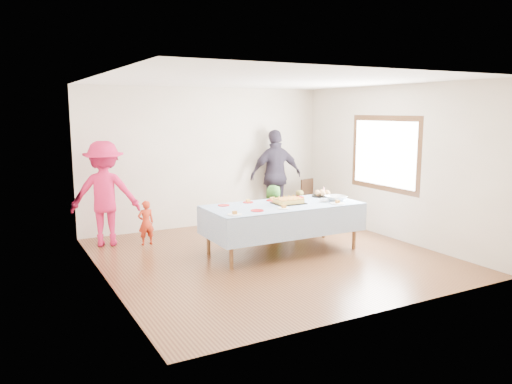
% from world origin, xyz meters
% --- Properties ---
extents(ground, '(5.00, 5.00, 0.00)m').
position_xyz_m(ground, '(0.00, 0.00, 0.00)').
color(ground, '#4B2515').
rests_on(ground, ground).
extents(room_walls, '(5.04, 5.04, 2.72)m').
position_xyz_m(room_walls, '(0.05, 0.00, 1.77)').
color(room_walls, '#C0B49D').
rests_on(room_walls, ground).
extents(party_table, '(2.50, 1.10, 0.78)m').
position_xyz_m(party_table, '(0.31, 0.12, 0.72)').
color(party_table, brown).
rests_on(party_table, ground).
extents(birthday_cake, '(0.49, 0.38, 0.09)m').
position_xyz_m(birthday_cake, '(0.42, 0.13, 0.82)').
color(birthday_cake, black).
rests_on(birthday_cake, party_table).
extents(rolls_tray, '(0.37, 0.37, 0.11)m').
position_xyz_m(rolls_tray, '(1.29, 0.42, 0.83)').
color(rolls_tray, black).
rests_on(rolls_tray, party_table).
extents(punch_bowl, '(0.34, 0.34, 0.08)m').
position_xyz_m(punch_bowl, '(1.26, -0.01, 0.82)').
color(punch_bowl, silver).
rests_on(punch_bowl, party_table).
extents(party_hat, '(0.09, 0.09, 0.16)m').
position_xyz_m(party_hat, '(1.44, 0.58, 0.86)').
color(party_hat, silver).
rests_on(party_hat, party_table).
extents(fork_pile, '(0.24, 0.18, 0.07)m').
position_xyz_m(fork_pile, '(1.00, -0.01, 0.81)').
color(fork_pile, white).
rests_on(fork_pile, party_table).
extents(plate_red_far_a, '(0.18, 0.18, 0.01)m').
position_xyz_m(plate_red_far_a, '(-0.57, 0.48, 0.79)').
color(plate_red_far_a, red).
rests_on(plate_red_far_a, party_table).
extents(plate_red_far_b, '(0.17, 0.17, 0.01)m').
position_xyz_m(plate_red_far_b, '(-0.11, 0.52, 0.79)').
color(plate_red_far_b, red).
rests_on(plate_red_far_b, party_table).
extents(plate_red_far_c, '(0.20, 0.20, 0.01)m').
position_xyz_m(plate_red_far_c, '(0.32, 0.49, 0.79)').
color(plate_red_far_c, red).
rests_on(plate_red_far_c, party_table).
extents(plate_red_far_d, '(0.17, 0.17, 0.01)m').
position_xyz_m(plate_red_far_d, '(0.89, 0.54, 0.79)').
color(plate_red_far_d, red).
rests_on(plate_red_far_d, party_table).
extents(plate_red_near, '(0.20, 0.20, 0.01)m').
position_xyz_m(plate_red_near, '(-0.30, -0.15, 0.79)').
color(plate_red_near, red).
rests_on(plate_red_near, party_table).
extents(plate_white_left, '(0.21, 0.21, 0.01)m').
position_xyz_m(plate_white_left, '(-0.72, -0.24, 0.79)').
color(plate_white_left, white).
rests_on(plate_white_left, party_table).
extents(plate_white_mid, '(0.20, 0.20, 0.01)m').
position_xyz_m(plate_white_mid, '(0.14, -0.18, 0.79)').
color(plate_white_mid, white).
rests_on(plate_white_mid, party_table).
extents(plate_white_right, '(0.24, 0.24, 0.01)m').
position_xyz_m(plate_white_right, '(1.11, -0.25, 0.79)').
color(plate_white_right, white).
rests_on(plate_white_right, party_table).
extents(dining_chair, '(0.45, 0.45, 0.85)m').
position_xyz_m(dining_chair, '(2.08, 1.92, 0.47)').
color(dining_chair, black).
rests_on(dining_chair, ground).
extents(toddler_left, '(0.28, 0.19, 0.76)m').
position_xyz_m(toddler_left, '(-1.51, 1.59, 0.38)').
color(toddler_left, red).
rests_on(toddler_left, ground).
extents(toddler_mid, '(0.56, 0.47, 0.96)m').
position_xyz_m(toddler_mid, '(0.59, 0.90, 0.48)').
color(toddler_mid, '#336F25').
rests_on(toddler_mid, ground).
extents(toddler_right, '(0.47, 0.41, 0.80)m').
position_xyz_m(toddler_right, '(1.27, 1.13, 0.40)').
color(toddler_right, tan).
rests_on(toddler_right, ground).
extents(adult_left, '(1.28, 0.94, 1.76)m').
position_xyz_m(adult_left, '(-2.10, 1.91, 0.88)').
color(adult_left, '#C8194A').
rests_on(adult_left, ground).
extents(adult_right, '(1.15, 0.60, 1.88)m').
position_xyz_m(adult_right, '(1.41, 2.20, 0.94)').
color(adult_right, '#322B3C').
rests_on(adult_right, ground).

